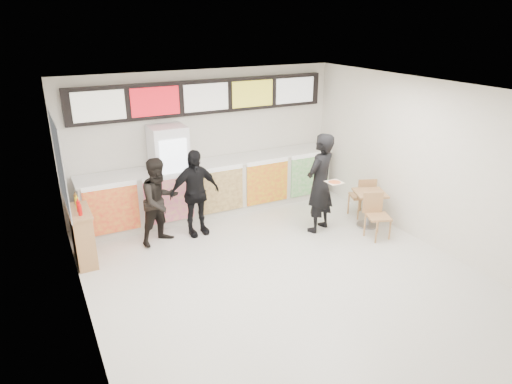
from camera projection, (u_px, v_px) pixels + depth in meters
floor at (287, 279)px, 7.40m from camera, size 7.00×7.00×0.00m
ceiling at (293, 93)px, 6.33m from camera, size 7.00×7.00×0.00m
wall_back at (206, 141)px, 9.78m from camera, size 6.00×0.00×6.00m
wall_left at (80, 234)px, 5.59m from camera, size 0.00×7.00×7.00m
wall_right at (434, 166)px, 8.14m from camera, size 0.00×7.00×7.00m
service_counter at (214, 187)px, 9.77m from camera, size 5.56×0.77×1.14m
menu_board at (205, 97)px, 9.36m from camera, size 5.50×0.14×0.70m
drinks_fridge at (170, 175)px, 9.23m from camera, size 0.70×0.67×2.00m
mirror_panel at (59, 161)px, 7.54m from camera, size 0.01×2.00×1.50m
customer_main at (320, 183)px, 8.80m from camera, size 0.85×0.72×1.97m
customer_left at (160, 201)px, 8.37m from camera, size 0.97×0.86×1.65m
customer_mid at (195, 193)px, 8.68m from camera, size 1.02×0.48×1.70m
pizza_slice at (334, 182)px, 8.36m from camera, size 0.36×0.36×0.02m
cafe_table at (369, 203)px, 9.13m from camera, size 0.92×1.54×0.87m
condiment_ledge at (83, 236)px, 7.79m from camera, size 0.35×0.86×1.15m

